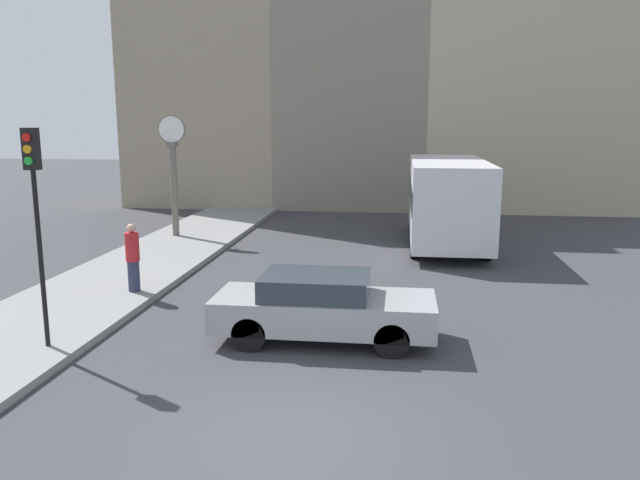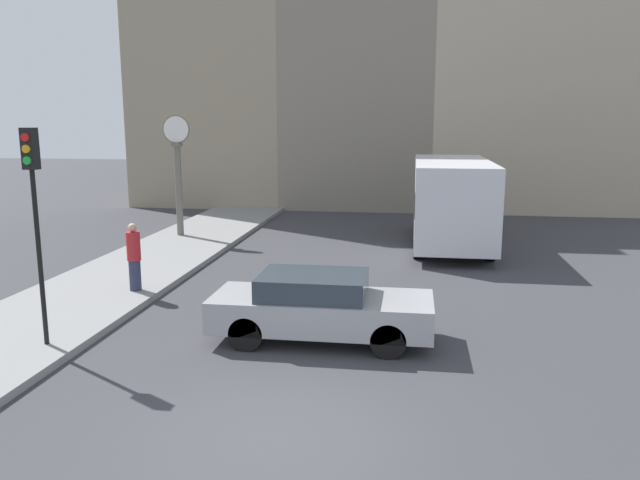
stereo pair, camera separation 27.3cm
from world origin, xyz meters
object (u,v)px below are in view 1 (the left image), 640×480
Objects in this scene: bus_distant at (447,197)px; traffic_light_near at (35,194)px; street_clock at (173,171)px; pedestrian_red_top at (133,258)px; sedan_car at (323,307)px.

bus_distant is 1.83× the size of traffic_light_near.
traffic_light_near is (-8.33, -11.84, 1.38)m from bus_distant.
street_clock is 2.57× the size of pedestrian_red_top.
street_clock reaches higher than traffic_light_near.
street_clock reaches higher than bus_distant.
pedestrian_red_top is at bearing 89.74° from traffic_light_near.
street_clock is at bearing -178.48° from bus_distant.
traffic_light_near is 11.71m from street_clock.
sedan_car is at bearing -26.28° from pedestrian_red_top.
bus_distant is at bearing 73.12° from sedan_car.
street_clock is at bearing 102.63° from pedestrian_red_top.
pedestrian_red_top is at bearing -77.37° from street_clock.
traffic_light_near is at bearing -125.11° from bus_distant.
street_clock is (-10.02, -0.27, 0.87)m from bus_distant.
sedan_car is 10.95m from bus_distant.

